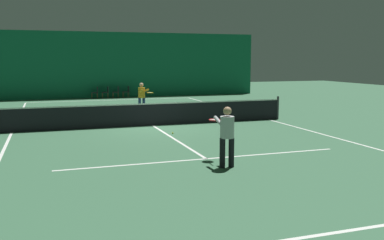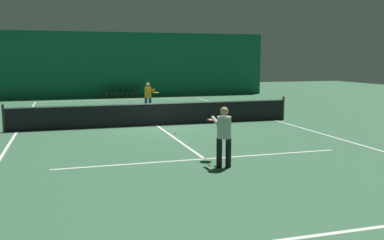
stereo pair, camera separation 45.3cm
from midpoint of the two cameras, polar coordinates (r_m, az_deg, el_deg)
ground_plane at (r=18.09m, az=-4.02°, el=-0.72°), size 60.00×60.00×0.00m
backdrop_curtain at (r=31.74m, az=-9.72°, el=7.25°), size 23.00×0.12×4.71m
court_line_baseline_far at (r=29.73m, az=-9.10°, el=2.67°), size 11.00×0.10×0.00m
court_line_baseline_near at (r=7.33m, az=17.73°, el=-14.50°), size 11.00×0.10×0.00m
court_line_service_far at (r=24.32m, az=-7.35°, el=1.51°), size 8.25×0.10×0.00m
court_line_service_near at (r=12.04m, az=2.76°, el=-5.20°), size 8.25×0.10×0.00m
court_line_sideline_left at (r=17.73m, az=-21.64°, el=-1.45°), size 0.10×23.80×0.00m
court_line_sideline_right at (r=20.01m, az=11.53°, el=-0.00°), size 0.10×23.80×0.00m
court_line_centre at (r=18.09m, az=-4.02°, el=-0.71°), size 0.10×12.80×0.00m
tennis_net at (r=18.01m, az=-4.03°, el=0.89°), size 12.00×0.10×1.07m
player_near at (r=10.99m, az=5.40°, el=-1.63°), size 0.41×1.32×1.58m
player_far at (r=22.64m, az=-5.28°, el=3.34°), size 0.65×1.34×1.54m
courtside_chair_0 at (r=31.18m, az=-11.16°, el=3.76°), size 0.44×0.44×0.84m
courtside_chair_1 at (r=31.26m, az=-9.80°, el=3.81°), size 0.44×0.44×0.84m
courtside_chair_2 at (r=31.36m, az=-8.46°, el=3.85°), size 0.44×0.44×0.84m
courtside_chair_3 at (r=31.47m, az=-7.12°, el=3.89°), size 0.44×0.44×0.84m
tennis_ball at (r=16.02m, az=-1.45°, el=-1.73°), size 0.07×0.07×0.07m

